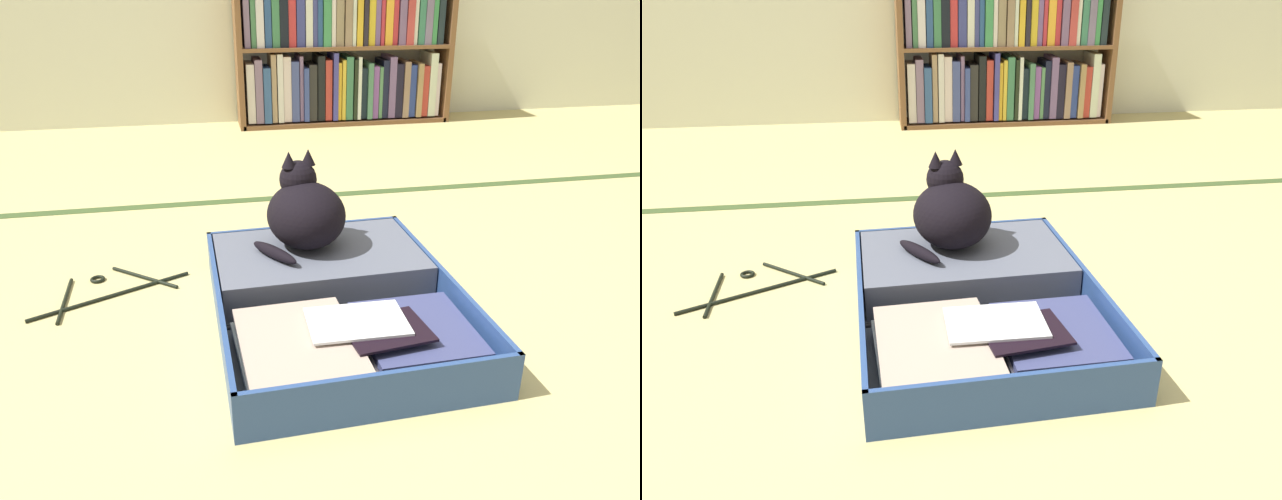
% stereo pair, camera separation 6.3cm
% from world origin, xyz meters
% --- Properties ---
extents(ground_plane, '(10.00, 10.00, 0.00)m').
position_xyz_m(ground_plane, '(0.00, 0.00, 0.00)').
color(ground_plane, tan).
extents(tatami_border, '(4.80, 0.05, 0.00)m').
position_xyz_m(tatami_border, '(0.00, 1.04, 0.00)').
color(tatami_border, '#3A5027').
rests_on(tatami_border, ground_plane).
extents(bookshelf, '(1.21, 0.23, 0.84)m').
position_xyz_m(bookshelf, '(0.46, 2.27, 0.40)').
color(bookshelf, brown).
rests_on(bookshelf, ground_plane).
extents(open_suitcase, '(0.60, 0.78, 0.11)m').
position_xyz_m(open_suitcase, '(-0.06, 0.16, 0.05)').
color(open_suitcase, navy).
rests_on(open_suitcase, ground_plane).
extents(black_cat, '(0.29, 0.28, 0.26)m').
position_xyz_m(black_cat, '(-0.09, 0.35, 0.21)').
color(black_cat, black).
rests_on(black_cat, open_suitcase).
extents(clothes_hanger, '(0.40, 0.30, 0.01)m').
position_xyz_m(clothes_hanger, '(-0.63, 0.38, 0.01)').
color(clothes_hanger, black).
rests_on(clothes_hanger, ground_plane).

